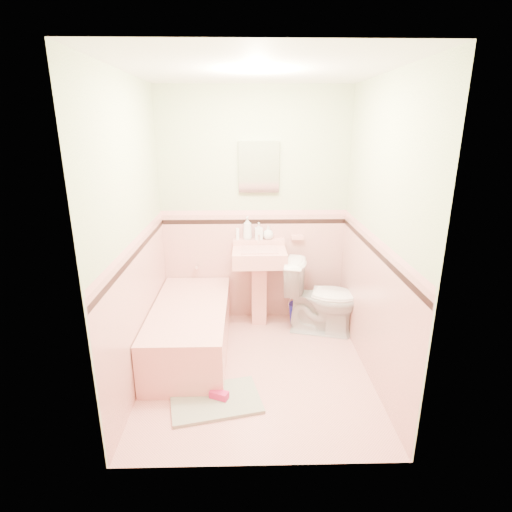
{
  "coord_description": "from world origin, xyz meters",
  "views": [
    {
      "loc": [
        -0.09,
        -3.19,
        2.12
      ],
      "look_at": [
        0.0,
        0.25,
        1.0
      ],
      "focal_mm": 28.47,
      "sensor_mm": 36.0,
      "label": 1
    }
  ],
  "objects_px": {
    "sink": "(259,288)",
    "soap_bottle_left": "(247,228)",
    "medicine_cabinet": "(259,167)",
    "toilet": "(322,297)",
    "bathtub": "(191,330)",
    "bucket": "(299,313)",
    "soap_bottle_right": "(268,233)",
    "shoe": "(219,395)",
    "soap_bottle_mid": "(259,231)"
  },
  "relations": [
    {
      "from": "sink",
      "to": "soap_bottle_left",
      "type": "relative_size",
      "value": 3.52
    },
    {
      "from": "medicine_cabinet",
      "to": "toilet",
      "type": "height_order",
      "value": "medicine_cabinet"
    },
    {
      "from": "bathtub",
      "to": "bucket",
      "type": "bearing_deg",
      "value": 26.52
    },
    {
      "from": "soap_bottle_right",
      "to": "bathtub",
      "type": "bearing_deg",
      "value": -137.74
    },
    {
      "from": "bathtub",
      "to": "medicine_cabinet",
      "type": "height_order",
      "value": "medicine_cabinet"
    },
    {
      "from": "soap_bottle_right",
      "to": "sink",
      "type": "bearing_deg",
      "value": -119.36
    },
    {
      "from": "soap_bottle_right",
      "to": "shoe",
      "type": "relative_size",
      "value": 0.98
    },
    {
      "from": "bucket",
      "to": "shoe",
      "type": "height_order",
      "value": "bucket"
    },
    {
      "from": "soap_bottle_right",
      "to": "bucket",
      "type": "xyz_separation_m",
      "value": [
        0.34,
        -0.15,
        -0.89
      ]
    },
    {
      "from": "soap_bottle_mid",
      "to": "shoe",
      "type": "bearing_deg",
      "value": -103.74
    },
    {
      "from": "toilet",
      "to": "sink",
      "type": "bearing_deg",
      "value": 91.24
    },
    {
      "from": "toilet",
      "to": "shoe",
      "type": "bearing_deg",
      "value": 152.98
    },
    {
      "from": "sink",
      "to": "soap_bottle_right",
      "type": "distance_m",
      "value": 0.61
    },
    {
      "from": "medicine_cabinet",
      "to": "toilet",
      "type": "xyz_separation_m",
      "value": [
        0.66,
        -0.37,
        -1.31
      ]
    },
    {
      "from": "soap_bottle_right",
      "to": "shoe",
      "type": "bearing_deg",
      "value": -107.4
    },
    {
      "from": "soap_bottle_right",
      "to": "bucket",
      "type": "relative_size",
      "value": 0.64
    },
    {
      "from": "medicine_cabinet",
      "to": "toilet",
      "type": "bearing_deg",
      "value": -29.21
    },
    {
      "from": "soap_bottle_left",
      "to": "shoe",
      "type": "height_order",
      "value": "soap_bottle_left"
    },
    {
      "from": "bathtub",
      "to": "soap_bottle_mid",
      "type": "distance_m",
      "value": 1.27
    },
    {
      "from": "sink",
      "to": "bucket",
      "type": "bearing_deg",
      "value": 3.9
    },
    {
      "from": "medicine_cabinet",
      "to": "soap_bottle_left",
      "type": "distance_m",
      "value": 0.65
    },
    {
      "from": "toilet",
      "to": "soap_bottle_right",
      "type": "bearing_deg",
      "value": 73.46
    },
    {
      "from": "bathtub",
      "to": "soap_bottle_right",
      "type": "bearing_deg",
      "value": 42.26
    },
    {
      "from": "soap_bottle_left",
      "to": "soap_bottle_mid",
      "type": "xyz_separation_m",
      "value": [
        0.12,
        0.0,
        -0.03
      ]
    },
    {
      "from": "bathtub",
      "to": "soap_bottle_mid",
      "type": "height_order",
      "value": "soap_bottle_mid"
    },
    {
      "from": "soap_bottle_mid",
      "to": "bucket",
      "type": "xyz_separation_m",
      "value": [
        0.44,
        -0.15,
        -0.91
      ]
    },
    {
      "from": "bathtub",
      "to": "medicine_cabinet",
      "type": "relative_size",
      "value": 2.89
    },
    {
      "from": "soap_bottle_left",
      "to": "soap_bottle_mid",
      "type": "relative_size",
      "value": 1.36
    },
    {
      "from": "medicine_cabinet",
      "to": "soap_bottle_mid",
      "type": "xyz_separation_m",
      "value": [
        -0.0,
        -0.03,
        -0.67
      ]
    },
    {
      "from": "sink",
      "to": "medicine_cabinet",
      "type": "relative_size",
      "value": 1.69
    },
    {
      "from": "soap_bottle_left",
      "to": "bathtub",
      "type": "bearing_deg",
      "value": -128.13
    },
    {
      "from": "soap_bottle_left",
      "to": "shoe",
      "type": "distance_m",
      "value": 1.81
    },
    {
      "from": "sink",
      "to": "soap_bottle_mid",
      "type": "bearing_deg",
      "value": 90.18
    },
    {
      "from": "soap_bottle_mid",
      "to": "toilet",
      "type": "distance_m",
      "value": 0.98
    },
    {
      "from": "soap_bottle_mid",
      "to": "bucket",
      "type": "height_order",
      "value": "soap_bottle_mid"
    },
    {
      "from": "soap_bottle_left",
      "to": "bucket",
      "type": "height_order",
      "value": "soap_bottle_left"
    },
    {
      "from": "medicine_cabinet",
      "to": "shoe",
      "type": "distance_m",
      "value": 2.26
    },
    {
      "from": "medicine_cabinet",
      "to": "bucket",
      "type": "relative_size",
      "value": 2.26
    },
    {
      "from": "medicine_cabinet",
      "to": "soap_bottle_left",
      "type": "bearing_deg",
      "value": -166.26
    },
    {
      "from": "soap_bottle_mid",
      "to": "sink",
      "type": "bearing_deg",
      "value": -89.82
    },
    {
      "from": "soap_bottle_right",
      "to": "shoe",
      "type": "xyz_separation_m",
      "value": [
        -0.46,
        -1.48,
        -0.95
      ]
    },
    {
      "from": "medicine_cabinet",
      "to": "bucket",
      "type": "height_order",
      "value": "medicine_cabinet"
    },
    {
      "from": "sink",
      "to": "soap_bottle_right",
      "type": "bearing_deg",
      "value": 60.64
    },
    {
      "from": "medicine_cabinet",
      "to": "sink",
      "type": "bearing_deg",
      "value": -90.0
    },
    {
      "from": "soap_bottle_right",
      "to": "toilet",
      "type": "xyz_separation_m",
      "value": [
        0.56,
        -0.34,
        -0.62
      ]
    },
    {
      "from": "soap_bottle_right",
      "to": "toilet",
      "type": "bearing_deg",
      "value": -31.25
    },
    {
      "from": "medicine_cabinet",
      "to": "shoe",
      "type": "relative_size",
      "value": 3.47
    },
    {
      "from": "sink",
      "to": "soap_bottle_right",
      "type": "relative_size",
      "value": 6.0
    },
    {
      "from": "sink",
      "to": "toilet",
      "type": "bearing_deg",
      "value": -13.48
    },
    {
      "from": "soap_bottle_right",
      "to": "soap_bottle_left",
      "type": "bearing_deg",
      "value": 180.0
    }
  ]
}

